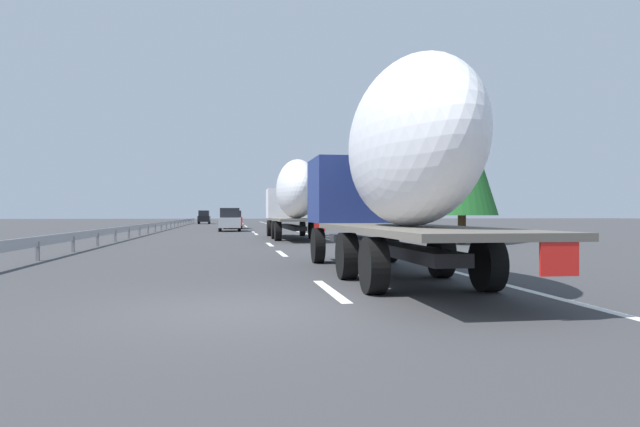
{
  "coord_description": "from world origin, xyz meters",
  "views": [
    {
      "loc": [
        -8.7,
        0.09,
        1.46
      ],
      "look_at": [
        21.3,
        -4.65,
        1.48
      ],
      "focal_mm": 32.18,
      "sensor_mm": 36.0,
      "label": 1
    }
  ],
  "objects_px": {
    "car_white_van": "(229,218)",
    "car_red_compact": "(233,219)",
    "car_silver_hatch": "(230,220)",
    "car_black_suv": "(204,217)",
    "truck_trailing": "(394,164)",
    "road_sign": "(303,205)",
    "truck_lead": "(294,196)"
  },
  "relations": [
    {
      "from": "truck_lead",
      "to": "car_white_van",
      "type": "height_order",
      "value": "truck_lead"
    },
    {
      "from": "car_white_van",
      "to": "car_red_compact",
      "type": "relative_size",
      "value": 0.97
    },
    {
      "from": "car_red_compact",
      "to": "car_black_suv",
      "type": "xyz_separation_m",
      "value": [
        28.47,
        4.04,
        0.06
      ]
    },
    {
      "from": "car_white_van",
      "to": "car_silver_hatch",
      "type": "bearing_deg",
      "value": -179.7
    },
    {
      "from": "truck_lead",
      "to": "truck_trailing",
      "type": "distance_m",
      "value": 20.44
    },
    {
      "from": "car_red_compact",
      "to": "car_black_suv",
      "type": "relative_size",
      "value": 1.03
    },
    {
      "from": "truck_trailing",
      "to": "car_white_van",
      "type": "bearing_deg",
      "value": 3.61
    },
    {
      "from": "car_red_compact",
      "to": "car_white_van",
      "type": "bearing_deg",
      "value": 1.63
    },
    {
      "from": "car_silver_hatch",
      "to": "truck_lead",
      "type": "bearing_deg",
      "value": -166.93
    },
    {
      "from": "car_silver_hatch",
      "to": "road_sign",
      "type": "height_order",
      "value": "road_sign"
    },
    {
      "from": "truck_trailing",
      "to": "car_red_compact",
      "type": "distance_m",
      "value": 45.18
    },
    {
      "from": "car_white_van",
      "to": "car_red_compact",
      "type": "xyz_separation_m",
      "value": [
        -15.34,
        -0.44,
        -0.06
      ]
    },
    {
      "from": "truck_trailing",
      "to": "car_black_suv",
      "type": "distance_m",
      "value": 73.88
    },
    {
      "from": "car_red_compact",
      "to": "car_black_suv",
      "type": "bearing_deg",
      "value": 8.07
    },
    {
      "from": "car_red_compact",
      "to": "car_silver_hatch",
      "type": "bearing_deg",
      "value": 177.95
    },
    {
      "from": "car_white_van",
      "to": "car_black_suv",
      "type": "relative_size",
      "value": 1.0
    },
    {
      "from": "car_white_van",
      "to": "car_red_compact",
      "type": "distance_m",
      "value": 15.34
    },
    {
      "from": "car_red_compact",
      "to": "truck_trailing",
      "type": "bearing_deg",
      "value": -175.72
    },
    {
      "from": "car_red_compact",
      "to": "road_sign",
      "type": "distance_m",
      "value": 7.95
    },
    {
      "from": "car_white_van",
      "to": "car_red_compact",
      "type": "bearing_deg",
      "value": -178.37
    },
    {
      "from": "car_white_van",
      "to": "road_sign",
      "type": "height_order",
      "value": "road_sign"
    },
    {
      "from": "car_white_van",
      "to": "car_black_suv",
      "type": "xyz_separation_m",
      "value": [
        13.13,
        3.6,
        0.0
      ]
    },
    {
      "from": "car_black_suv",
      "to": "road_sign",
      "type": "relative_size",
      "value": 1.41
    },
    {
      "from": "truck_trailing",
      "to": "car_silver_hatch",
      "type": "bearing_deg",
      "value": 5.79
    },
    {
      "from": "car_red_compact",
      "to": "road_sign",
      "type": "relative_size",
      "value": 1.45
    },
    {
      "from": "truck_lead",
      "to": "car_black_suv",
      "type": "height_order",
      "value": "truck_lead"
    },
    {
      "from": "truck_lead",
      "to": "truck_trailing",
      "type": "relative_size",
      "value": 1.03
    },
    {
      "from": "car_red_compact",
      "to": "road_sign",
      "type": "height_order",
      "value": "road_sign"
    },
    {
      "from": "truck_trailing",
      "to": "road_sign",
      "type": "xyz_separation_m",
      "value": [
        40.62,
        -3.1,
        -0.31
      ]
    },
    {
      "from": "car_red_compact",
      "to": "road_sign",
      "type": "bearing_deg",
      "value": -124.28
    },
    {
      "from": "truck_lead",
      "to": "car_silver_hatch",
      "type": "height_order",
      "value": "truck_lead"
    },
    {
      "from": "truck_lead",
      "to": "car_silver_hatch",
      "type": "xyz_separation_m",
      "value": [
        15.86,
        3.68,
        -1.55
      ]
    }
  ]
}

